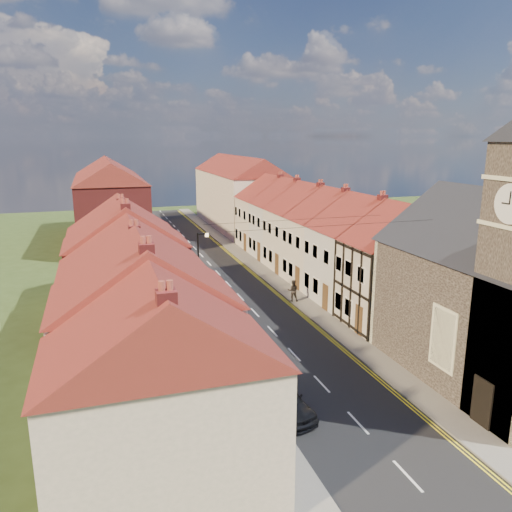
{
  "coord_description": "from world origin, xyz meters",
  "views": [
    {
      "loc": [
        -11.1,
        -16.6,
        13.22
      ],
      "look_at": [
        1.36,
        21.91,
        3.5
      ],
      "focal_mm": 35.0,
      "sensor_mm": 36.0,
      "label": 1
    }
  ],
  "objects_px": {
    "car_mid": "(214,306)",
    "lamppost": "(200,266)",
    "pedestrian_left_b": "(198,315)",
    "car_far": "(181,260)",
    "car_near": "(280,399)",
    "pedestrian_left": "(216,345)",
    "car_distant": "(156,229)",
    "church": "(509,280)",
    "pedestrian_right": "(293,291)"
  },
  "relations": [
    {
      "from": "car_mid",
      "to": "lamppost",
      "type": "bearing_deg",
      "value": 95.3
    },
    {
      "from": "pedestrian_left_b",
      "to": "car_far",
      "type": "bearing_deg",
      "value": 65.13
    },
    {
      "from": "car_near",
      "to": "pedestrian_left",
      "type": "xyz_separation_m",
      "value": [
        -1.56,
        7.06,
        0.1
      ]
    },
    {
      "from": "car_near",
      "to": "car_mid",
      "type": "height_order",
      "value": "car_mid"
    },
    {
      "from": "lamppost",
      "to": "pedestrian_left_b",
      "type": "distance_m",
      "value": 4.82
    },
    {
      "from": "car_distant",
      "to": "church",
      "type": "bearing_deg",
      "value": -60.75
    },
    {
      "from": "car_near",
      "to": "car_mid",
      "type": "xyz_separation_m",
      "value": [
        0.06,
        14.27,
        0.01
      ]
    },
    {
      "from": "pedestrian_right",
      "to": "car_near",
      "type": "bearing_deg",
      "value": 84.39
    },
    {
      "from": "church",
      "to": "pedestrian_right",
      "type": "xyz_separation_m",
      "value": [
        -5.66,
        16.03,
        -4.86
      ]
    },
    {
      "from": "church",
      "to": "car_near",
      "type": "distance_m",
      "value": 13.57
    },
    {
      "from": "church",
      "to": "pedestrian_left",
      "type": "relative_size",
      "value": 10.1
    },
    {
      "from": "church",
      "to": "car_mid",
      "type": "distance_m",
      "value": 20.09
    },
    {
      "from": "car_mid",
      "to": "pedestrian_left_b",
      "type": "height_order",
      "value": "pedestrian_left_b"
    },
    {
      "from": "car_distant",
      "to": "pedestrian_left_b",
      "type": "relative_size",
      "value": 2.19
    },
    {
      "from": "lamppost",
      "to": "car_mid",
      "type": "distance_m",
      "value": 3.36
    },
    {
      "from": "car_near",
      "to": "pedestrian_left",
      "type": "bearing_deg",
      "value": 90.94
    },
    {
      "from": "lamppost",
      "to": "pedestrian_left_b",
      "type": "height_order",
      "value": "lamppost"
    },
    {
      "from": "car_far",
      "to": "pedestrian_left_b",
      "type": "distance_m",
      "value": 18.1
    },
    {
      "from": "lamppost",
      "to": "car_near",
      "type": "distance_m",
      "value": 16.31
    },
    {
      "from": "pedestrian_left_b",
      "to": "car_mid",
      "type": "bearing_deg",
      "value": 33.12
    },
    {
      "from": "pedestrian_left",
      "to": "pedestrian_right",
      "type": "height_order",
      "value": "pedestrian_right"
    },
    {
      "from": "church",
      "to": "car_mid",
      "type": "height_order",
      "value": "church"
    },
    {
      "from": "car_mid",
      "to": "car_distant",
      "type": "height_order",
      "value": "car_mid"
    },
    {
      "from": "church",
      "to": "pedestrian_left",
      "type": "distance_m",
      "value": 16.83
    },
    {
      "from": "pedestrian_left",
      "to": "pedestrian_left_b",
      "type": "bearing_deg",
      "value": 87.15
    },
    {
      "from": "car_far",
      "to": "car_mid",
      "type": "bearing_deg",
      "value": -97.9
    },
    {
      "from": "lamppost",
      "to": "car_distant",
      "type": "relative_size",
      "value": 1.45
    },
    {
      "from": "car_distant",
      "to": "pedestrian_left_b",
      "type": "xyz_separation_m",
      "value": [
        -1.66,
        -37.46,
        0.49
      ]
    },
    {
      "from": "car_near",
      "to": "car_distant",
      "type": "xyz_separation_m",
      "value": [
        0.0,
        49.52,
        -0.19
      ]
    },
    {
      "from": "car_mid",
      "to": "pedestrian_left_b",
      "type": "distance_m",
      "value": 2.81
    },
    {
      "from": "church",
      "to": "car_near",
      "type": "height_order",
      "value": "church"
    },
    {
      "from": "car_mid",
      "to": "car_far",
      "type": "relative_size",
      "value": 1.08
    },
    {
      "from": "lamppost",
      "to": "car_mid",
      "type": "bearing_deg",
      "value": -69.46
    },
    {
      "from": "car_near",
      "to": "pedestrian_right",
      "type": "height_order",
      "value": "pedestrian_right"
    },
    {
      "from": "car_far",
      "to": "pedestrian_right",
      "type": "distance_m",
      "value": 16.11
    },
    {
      "from": "church",
      "to": "car_far",
      "type": "bearing_deg",
      "value": 111.94
    },
    {
      "from": "car_distant",
      "to": "car_mid",
      "type": "bearing_deg",
      "value": -74.71
    },
    {
      "from": "church",
      "to": "pedestrian_right",
      "type": "bearing_deg",
      "value": 109.44
    },
    {
      "from": "car_far",
      "to": "pedestrian_left_b",
      "type": "xyz_separation_m",
      "value": [
        -1.86,
        -18.0,
        0.43
      ]
    },
    {
      "from": "lamppost",
      "to": "car_far",
      "type": "distance_m",
      "value": 14.32
    },
    {
      "from": "lamppost",
      "to": "car_near",
      "type": "bearing_deg",
      "value": -87.82
    },
    {
      "from": "car_far",
      "to": "car_distant",
      "type": "height_order",
      "value": "car_far"
    },
    {
      "from": "pedestrian_left",
      "to": "car_distant",
      "type": "bearing_deg",
      "value": 83.94
    },
    {
      "from": "car_mid",
      "to": "pedestrian_left",
      "type": "distance_m",
      "value": 7.39
    },
    {
      "from": "lamppost",
      "to": "car_far",
      "type": "relative_size",
      "value": 1.37
    },
    {
      "from": "car_distant",
      "to": "pedestrian_left_b",
      "type": "bearing_deg",
      "value": -77.35
    },
    {
      "from": "pedestrian_left",
      "to": "car_mid",
      "type": "bearing_deg",
      "value": 73.37
    },
    {
      "from": "car_far",
      "to": "church",
      "type": "bearing_deg",
      "value": -75.45
    },
    {
      "from": "church",
      "to": "car_near",
      "type": "bearing_deg",
      "value": 177.2
    },
    {
      "from": "car_far",
      "to": "pedestrian_right",
      "type": "bearing_deg",
      "value": -72.81
    }
  ]
}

